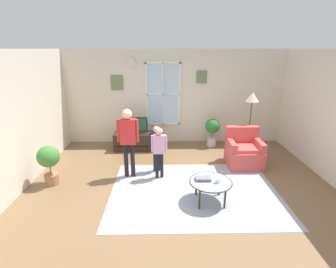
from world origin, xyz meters
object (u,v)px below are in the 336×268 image
(television, at_px, (136,125))
(potted_plant_corner, at_px, (49,160))
(potted_plant_by_window, at_px, (212,129))
(person_black_shirt, at_px, (157,143))
(coffee_table, at_px, (211,183))
(book_stack, at_px, (203,179))
(tv_stand, at_px, (136,141))
(remote_near_cup, at_px, (208,179))
(remote_near_books, at_px, (204,179))
(armchair, at_px, (244,152))
(floor_lamp, at_px, (252,103))
(person_red_shirt, at_px, (128,136))
(person_pink_shirt, at_px, (159,147))
(cup, at_px, (218,181))

(television, xyz_separation_m, potted_plant_corner, (-1.52, -1.85, -0.17))
(potted_plant_corner, bearing_deg, potted_plant_by_window, 29.93)
(person_black_shirt, bearing_deg, potted_plant_by_window, 45.40)
(potted_plant_corner, bearing_deg, person_black_shirt, 14.71)
(coffee_table, relative_size, book_stack, 2.74)
(tv_stand, height_order, remote_near_cup, tv_stand)
(remote_near_books, height_order, remote_near_cup, same)
(television, bearing_deg, armchair, -21.82)
(television, relative_size, coffee_table, 0.82)
(book_stack, distance_m, floor_lamp, 2.64)
(person_red_shirt, bearing_deg, person_pink_shirt, -6.06)
(coffee_table, relative_size, person_red_shirt, 0.51)
(person_pink_shirt, xyz_separation_m, potted_plant_by_window, (1.45, 1.84, -0.20))
(coffee_table, height_order, remote_near_cup, remote_near_cup)
(person_black_shirt, xyz_separation_m, potted_plant_corner, (-2.11, -0.55, -0.13))
(potted_plant_by_window, bearing_deg, person_black_shirt, -134.60)
(tv_stand, relative_size, television, 1.90)
(remote_near_books, distance_m, person_black_shirt, 1.47)
(remote_near_cup, xyz_separation_m, potted_plant_by_window, (0.57, 2.69, 0.08))
(person_red_shirt, bearing_deg, remote_near_cup, -31.18)
(tv_stand, bearing_deg, potted_plant_corner, -129.35)
(remote_near_cup, bearing_deg, book_stack, -161.74)
(cup, xyz_separation_m, potted_plant_corner, (-3.19, 0.74, 0.07))
(television, height_order, armchair, television)
(remote_near_books, relative_size, person_black_shirt, 0.13)
(coffee_table, xyz_separation_m, remote_near_cup, (-0.03, 0.08, 0.04))
(remote_near_books, distance_m, remote_near_cup, 0.06)
(person_red_shirt, xyz_separation_m, potted_plant_corner, (-1.53, -0.31, -0.40))
(book_stack, distance_m, person_red_shirt, 1.77)
(remote_near_books, bearing_deg, person_red_shirt, 147.80)
(tv_stand, distance_m, person_black_shirt, 1.49)
(floor_lamp, bearing_deg, remote_near_cup, -124.19)
(coffee_table, bearing_deg, remote_near_books, 138.75)
(tv_stand, bearing_deg, person_red_shirt, -89.59)
(book_stack, height_order, person_black_shirt, person_black_shirt)
(coffee_table, height_order, person_black_shirt, person_black_shirt)
(remote_near_cup, distance_m, person_pink_shirt, 1.25)
(cup, xyz_separation_m, remote_near_cup, (-0.14, 0.14, -0.03))
(coffee_table, distance_m, potted_plant_corner, 3.15)
(armchair, bearing_deg, book_stack, -128.95)
(person_black_shirt, bearing_deg, book_stack, -54.83)
(tv_stand, bearing_deg, book_stack, -60.26)
(television, bearing_deg, tv_stand, 90.00)
(remote_near_books, height_order, potted_plant_corner, potted_plant_corner)
(armchair, xyz_separation_m, potted_plant_by_window, (-0.51, 1.27, 0.17))
(person_red_shirt, height_order, person_black_shirt, person_red_shirt)
(book_stack, bearing_deg, potted_plant_by_window, 76.22)
(person_pink_shirt, bearing_deg, armchair, 16.35)
(television, xyz_separation_m, floor_lamp, (2.87, -0.48, 0.66))
(tv_stand, relative_size, remote_near_books, 8.36)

